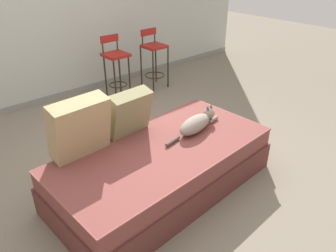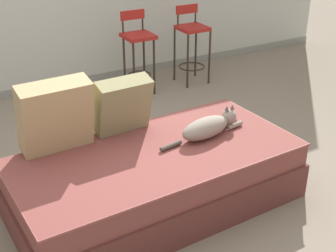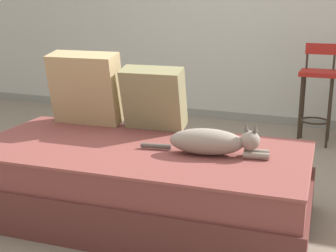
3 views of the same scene
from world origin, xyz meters
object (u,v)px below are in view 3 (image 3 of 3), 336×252
object	(u,v)px
bar_stool_near_window	(318,85)
cat	(212,142)
throw_pillow_corner	(86,88)
couch	(139,181)
throw_pillow_middle	(154,98)

from	to	relation	value
bar_stool_near_window	cat	bearing A→B (deg)	-101.63
throw_pillow_corner	bar_stool_near_window	xyz separation A→B (m)	(1.43, 1.66, -0.15)
couch	cat	world-z (taller)	cat
throw_pillow_middle	bar_stool_near_window	xyz separation A→B (m)	(0.93, 1.64, -0.11)
throw_pillow_corner	bar_stool_near_window	world-z (taller)	throw_pillow_corner
couch	throw_pillow_middle	size ratio (longest dim) A/B	4.76
cat	throw_pillow_corner	bearing A→B (deg)	161.19
couch	throw_pillow_corner	bearing A→B (deg)	147.16
couch	cat	distance (m)	0.53
bar_stool_near_window	throw_pillow_corner	bearing A→B (deg)	-130.80
throw_pillow_corner	cat	world-z (taller)	throw_pillow_corner
throw_pillow_corner	bar_stool_near_window	bearing A→B (deg)	49.20
couch	throw_pillow_corner	world-z (taller)	throw_pillow_corner
couch	bar_stool_near_window	bearing A→B (deg)	67.04
throw_pillow_middle	couch	bearing A→B (deg)	-80.12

